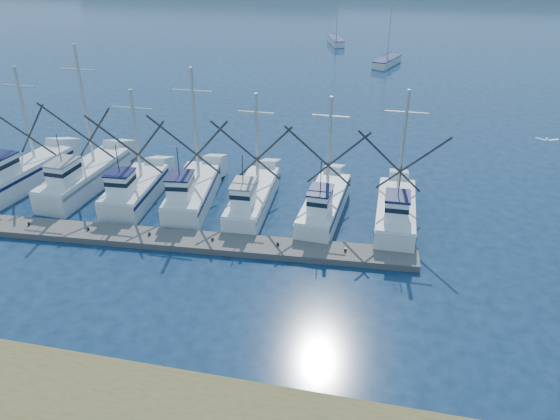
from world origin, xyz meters
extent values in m
plane|color=#0C2039|center=(0.00, 0.00, 0.00)|extent=(500.00, 500.00, 0.00)
cube|color=#5C5652|center=(-8.10, 6.56, 0.20)|extent=(30.55, 4.05, 0.41)
cube|color=silver|center=(-21.41, 11.92, 0.82)|extent=(3.24, 8.31, 1.64)
cube|color=white|center=(-21.41, 9.85, 2.39)|extent=(1.56, 2.12, 1.50)
cylinder|color=#B7B2A8|center=(-21.41, 13.30, 5.10)|extent=(0.22, 0.22, 6.91)
cube|color=silver|center=(-16.78, 12.31, 0.78)|extent=(2.87, 8.98, 1.56)
cube|color=white|center=(-16.78, 10.04, 2.31)|extent=(1.52, 2.23, 1.50)
cylinder|color=#B7B2A8|center=(-16.78, 13.82, 5.87)|extent=(0.22, 0.22, 8.61)
cube|color=silver|center=(-12.28, 11.23, 0.72)|extent=(3.04, 6.87, 1.43)
cube|color=white|center=(-12.28, 9.51, 2.18)|extent=(1.61, 1.73, 1.50)
cylinder|color=#B7B2A8|center=(-12.28, 12.38, 4.57)|extent=(0.22, 0.22, 6.28)
cube|color=silver|center=(-8.20, 11.73, 0.76)|extent=(3.49, 7.97, 1.52)
cube|color=white|center=(-8.20, 9.75, 2.27)|extent=(1.68, 2.06, 1.50)
cylinder|color=#B7B2A8|center=(-8.20, 13.04, 5.37)|extent=(0.22, 0.22, 7.71)
cube|color=silver|center=(-4.00, 11.97, 0.67)|extent=(2.57, 8.29, 1.33)
cube|color=white|center=(-4.00, 9.87, 2.08)|extent=(1.36, 2.05, 1.50)
cylinder|color=#B7B2A8|center=(-4.00, 13.37, 4.51)|extent=(0.22, 0.22, 6.36)
cube|color=silver|center=(0.91, 11.89, 0.70)|extent=(2.59, 8.13, 1.40)
cube|color=white|center=(0.91, 9.83, 2.15)|extent=(1.37, 2.02, 1.50)
cylinder|color=#B7B2A8|center=(0.91, 13.26, 4.62)|extent=(0.22, 0.22, 6.44)
cube|color=silver|center=(5.57, 11.72, 0.77)|extent=(2.49, 7.73, 1.55)
cube|color=white|center=(5.57, 9.75, 2.30)|extent=(1.40, 1.90, 1.50)
cylinder|color=#B7B2A8|center=(5.57, 13.03, 5.08)|extent=(0.22, 0.22, 7.06)
cube|color=silver|center=(2.83, 56.94, 0.45)|extent=(3.75, 6.51, 0.90)
cylinder|color=#B7B2A8|center=(2.83, 57.24, 4.50)|extent=(0.12, 0.12, 7.20)
cube|color=silver|center=(-5.87, 69.84, 0.45)|extent=(3.47, 6.15, 0.90)
cylinder|color=#B7B2A8|center=(-5.87, 70.14, 4.50)|extent=(0.12, 0.12, 7.20)
sphere|color=white|center=(12.09, 6.65, 8.29)|extent=(0.19, 0.19, 0.19)
cube|color=white|center=(11.81, 6.65, 8.31)|extent=(0.46, 0.11, 0.12)
cube|color=white|center=(12.37, 6.65, 8.31)|extent=(0.46, 0.11, 0.12)
camera|label=1|loc=(5.07, -19.95, 17.45)|focal=35.00mm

